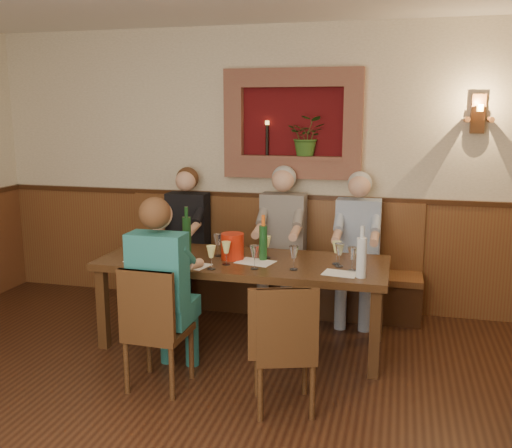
{
  "coord_description": "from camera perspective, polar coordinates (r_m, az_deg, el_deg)",
  "views": [
    {
      "loc": [
        1.24,
        -2.61,
        1.98
      ],
      "look_at": [
        0.1,
        1.9,
        1.05
      ],
      "focal_mm": 40.0,
      "sensor_mm": 36.0,
      "label": 1
    }
  ],
  "objects": [
    {
      "name": "tasting_sheet_b",
      "position": [
        4.71,
        -0.05,
        -3.82
      ],
      "size": [
        0.34,
        0.28,
        0.0
      ],
      "primitive_type": "cube",
      "rotation": [
        0.0,
        0.0,
        -0.24
      ],
      "color": "white",
      "rests_on": "dining_table"
    },
    {
      "name": "wine_glass_4",
      "position": [
        4.62,
        -2.99,
        -2.93
      ],
      "size": [
        0.08,
        0.08,
        0.19
      ],
      "primitive_type": null,
      "color": "#F3F693",
      "rests_on": "dining_table"
    },
    {
      "name": "wine_bottle_green_a",
      "position": [
        4.75,
        0.72,
        -1.78
      ],
      "size": [
        0.08,
        0.08,
        0.38
      ],
      "rotation": [
        0.0,
        0.0,
        -0.19
      ],
      "color": "#19471E",
      "rests_on": "dining_table"
    },
    {
      "name": "tasting_sheet_d",
      "position": [
        4.65,
        -6.55,
        -4.11
      ],
      "size": [
        0.33,
        0.27,
        0.0
      ],
      "primitive_type": "cube",
      "rotation": [
        0.0,
        0.0,
        -0.21
      ],
      "color": "white",
      "rests_on": "dining_table"
    },
    {
      "name": "bench",
      "position": [
        5.79,
        1.22,
        -5.29
      ],
      "size": [
        3.0,
        0.45,
        1.11
      ],
      "color": "#381E0F",
      "rests_on": "ground"
    },
    {
      "name": "chair_near_left",
      "position": [
        4.27,
        -9.74,
        -12.5
      ],
      "size": [
        0.42,
        0.42,
        0.92
      ],
      "rotation": [
        0.0,
        0.0,
        -0.04
      ],
      "color": "black",
      "rests_on": "ground"
    },
    {
      "name": "wine_glass_11",
      "position": [
        4.49,
        -0.15,
        -3.35
      ],
      "size": [
        0.08,
        0.08,
        0.19
      ],
      "primitive_type": null,
      "color": "white",
      "rests_on": "dining_table"
    },
    {
      "name": "wine_glass_1",
      "position": [
        5.09,
        -9.43,
        -1.73
      ],
      "size": [
        0.08,
        0.08,
        0.19
      ],
      "primitive_type": null,
      "color": "white",
      "rests_on": "dining_table"
    },
    {
      "name": "person_chair_front",
      "position": [
        4.27,
        -9.19,
        -8.07
      ],
      "size": [
        0.41,
        0.5,
        1.4
      ],
      "color": "#194758",
      "rests_on": "ground"
    },
    {
      "name": "room_shell",
      "position": [
        2.9,
        -11.38,
        9.26
      ],
      "size": [
        6.04,
        6.04,
        2.82
      ],
      "color": "#C0B191",
      "rests_on": "ground"
    },
    {
      "name": "chair_near_right",
      "position": [
        3.94,
        2.83,
        -14.6
      ],
      "size": [
        0.5,
        0.5,
        0.89
      ],
      "rotation": [
        0.0,
        0.0,
        0.31
      ],
      "color": "black",
      "rests_on": "ground"
    },
    {
      "name": "wine_glass_9",
      "position": [
        4.49,
        -4.5,
        -3.37
      ],
      "size": [
        0.08,
        0.08,
        0.19
      ],
      "primitive_type": null,
      "color": "#F3F693",
      "rests_on": "dining_table"
    },
    {
      "name": "wall_sconce",
      "position": [
        5.58,
        21.33,
        10.16
      ],
      "size": [
        0.25,
        0.2,
        0.35
      ],
      "color": "brown",
      "rests_on": "ground"
    },
    {
      "name": "wine_glass_5",
      "position": [
        4.82,
        1.07,
        -2.32
      ],
      "size": [
        0.08,
        0.08,
        0.19
      ],
      "primitive_type": null,
      "color": "#F3F693",
      "rests_on": "dining_table"
    },
    {
      "name": "spittoon_bucket",
      "position": [
        4.79,
        -2.37,
        -2.23
      ],
      "size": [
        0.26,
        0.26,
        0.22
      ],
      "primitive_type": "cylinder",
      "rotation": [
        0.0,
        0.0,
        -0.43
      ],
      "color": "red",
      "rests_on": "dining_table"
    },
    {
      "name": "wine_glass_10",
      "position": [
        4.6,
        8.33,
        -3.1
      ],
      "size": [
        0.08,
        0.08,
        0.19
      ],
      "primitive_type": null,
      "color": "white",
      "rests_on": "dining_table"
    },
    {
      "name": "water_bottle",
      "position": [
        4.32,
        10.5,
        -3.21
      ],
      "size": [
        0.09,
        0.09,
        0.39
      ],
      "rotation": [
        0.0,
        0.0,
        0.35
      ],
      "color": "silver",
      "rests_on": "dining_table"
    },
    {
      "name": "wine_glass_3",
      "position": [
        4.9,
        -3.83,
        -2.12
      ],
      "size": [
        0.08,
        0.08,
        0.19
      ],
      "primitive_type": null,
      "color": "white",
      "rests_on": "dining_table"
    },
    {
      "name": "tasting_sheet_a",
      "position": [
        4.86,
        -11.0,
        -3.56
      ],
      "size": [
        0.32,
        0.24,
        0.0
      ],
      "primitive_type": "cube",
      "rotation": [
        0.0,
        0.0,
        -0.07
      ],
      "color": "white",
      "rests_on": "dining_table"
    },
    {
      "name": "wine_glass_7",
      "position": [
        4.67,
        8.05,
        -2.87
      ],
      "size": [
        0.08,
        0.08,
        0.19
      ],
      "primitive_type": null,
      "color": "#F3F693",
      "rests_on": "dining_table"
    },
    {
      "name": "person_bench_left",
      "position": [
        5.86,
        -7.07,
        -2.54
      ],
      "size": [
        0.42,
        0.51,
        1.42
      ],
      "color": "black",
      "rests_on": "ground"
    },
    {
      "name": "wainscoting",
      "position": [
        3.21,
        -10.45,
        -14.62
      ],
      "size": [
        6.02,
        6.02,
        1.15
      ],
      "color": "brown",
      "rests_on": "ground"
    },
    {
      "name": "person_bench_right",
      "position": [
        5.49,
        10.0,
        -3.57
      ],
      "size": [
        0.42,
        0.51,
        1.42
      ],
      "color": "navy",
      "rests_on": "ground"
    },
    {
      "name": "wine_glass_6",
      "position": [
        4.48,
        3.81,
        -3.41
      ],
      "size": [
        0.08,
        0.08,
        0.19
      ],
      "primitive_type": null,
      "color": "white",
      "rests_on": "dining_table"
    },
    {
      "name": "person_bench_mid",
      "position": [
        5.58,
        2.53,
        -2.98
      ],
      "size": [
        0.43,
        0.53,
        1.46
      ],
      "color": "#56514F",
      "rests_on": "ground"
    },
    {
      "name": "wine_glass_0",
      "position": [
        4.98,
        -11.99,
        -2.13
      ],
      "size": [
        0.08,
        0.08,
        0.19
      ],
      "primitive_type": null,
      "color": "#F3F693",
      "rests_on": "dining_table"
    },
    {
      "name": "wine_glass_8",
      "position": [
        4.49,
        9.6,
        -3.5
      ],
      "size": [
        0.08,
        0.08,
        0.19
      ],
      "primitive_type": null,
      "color": "white",
      "rests_on": "dining_table"
    },
    {
      "name": "dining_table",
      "position": [
        4.81,
        -1.3,
        -4.44
      ],
      "size": [
        2.4,
        0.9,
        0.75
      ],
      "color": "black",
      "rests_on": "ground"
    },
    {
      "name": "wine_bottle_green_b",
      "position": [
        5.05,
        -6.94,
        -0.94
      ],
      "size": [
        0.08,
        0.08,
        0.4
      ],
      "rotation": [
        0.0,
        0.0,
        0.1
      ],
      "color": "#19471E",
      "rests_on": "dining_table"
    },
    {
      "name": "tasting_sheet_c",
      "position": [
        4.44,
        8.42,
        -4.91
      ],
      "size": [
        0.28,
        0.22,
        0.0
      ],
      "primitive_type": "cube",
      "rotation": [
        0.0,
        0.0,
        -0.15
      ],
      "color": "white",
      "rests_on": "dining_table"
    },
    {
      "name": "wall_niche",
      "position": [
        5.65,
        4.05,
        9.5
      ],
      "size": [
        1.36,
        0.3,
        1.06
      ],
      "color": "#4E0B0D",
      "rests_on": "ground"
    },
    {
      "name": "wine_glass_2",
      "position": [
        4.73,
        -8.37,
        -2.71
      ],
      "size": [
        0.08,
        0.08,
        0.19
      ],
      "primitive_type": null,
      "color": "#F3F693",
      "rests_on": "dining_table"
    }
  ]
}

